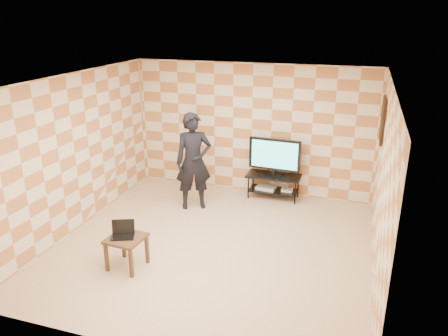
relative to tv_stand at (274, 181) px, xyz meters
The scene contains 14 objects.
floor 2.32m from the tv_stand, 103.85° to the right, with size 5.00×5.00×0.00m, color tan.
wall_back 1.16m from the tv_stand, 153.58° to the left, with size 5.00×0.02×2.70m, color beige.
wall_front 4.86m from the tv_stand, 96.62° to the right, with size 5.00×0.02×2.70m, color beige.
wall_left 3.90m from the tv_stand, 143.85° to the right, with size 0.02×5.00×2.70m, color beige.
wall_right 3.12m from the tv_stand, 48.78° to the right, with size 0.02×5.00×2.70m, color beige.
ceiling 3.27m from the tv_stand, 103.85° to the right, with size 5.00×5.00×0.02m, color white.
wall_art 2.58m from the tv_stand, 19.42° to the right, with size 0.04×0.72×0.72m.
tv_stand is the anchor object (origin of this frame).
tv 0.56m from the tv_stand, 86.39° to the right, with size 1.05×0.22×0.76m.
dvd_player 0.22m from the tv_stand, behind, with size 0.39×0.28×0.06m, color silver.
game_console 0.33m from the tv_stand, ahead, with size 0.22×0.16×0.05m, color silver.
side_table 3.59m from the tv_stand, 115.81° to the right, with size 0.55×0.55×0.50m.
laptop 3.59m from the tv_stand, 116.94° to the right, with size 0.41×0.37×0.22m.
person 1.76m from the tv_stand, 146.95° to the right, with size 0.69×0.45×1.89m, color black.
Camera 1 is at (2.11, -6.01, 3.64)m, focal length 35.00 mm.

